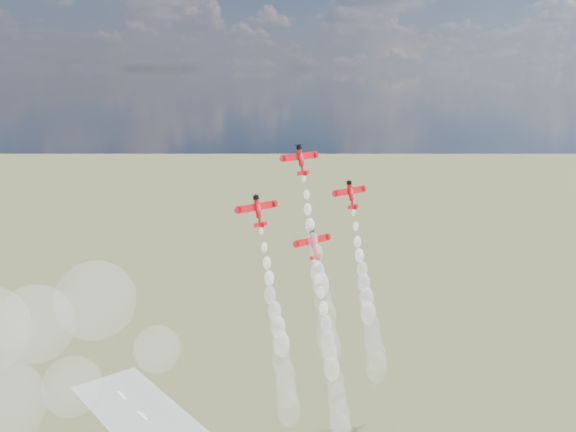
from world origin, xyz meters
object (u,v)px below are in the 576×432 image
at_px(plane_left, 258,210).
at_px(plane_slot, 314,243).
at_px(plane_lead, 301,159).
at_px(plane_right, 351,194).

distance_m(plane_left, plane_slot, 18.26).
bearing_deg(plane_slot, plane_left, 170.30).
height_order(plane_lead, plane_slot, plane_lead).
bearing_deg(plane_slot, plane_right, 9.70).
distance_m(plane_lead, plane_right, 18.26).
distance_m(plane_left, plane_right, 29.93).
bearing_deg(plane_right, plane_lead, 170.30).
relative_size(plane_left, plane_right, 1.00).
relative_size(plane_lead, plane_left, 1.00).
bearing_deg(plane_lead, plane_slot, -90.00).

